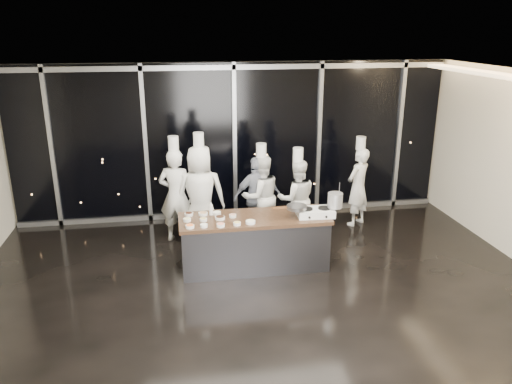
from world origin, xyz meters
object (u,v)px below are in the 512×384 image
(frying_pan, at_px, (296,207))
(chef_right, at_px, (297,198))
(chef_side, at_px, (358,186))
(stove, at_px, (315,212))
(chef_far_left, at_px, (176,195))
(demo_counter, at_px, (254,242))
(chef_left, at_px, (201,194))
(chef_center, at_px, (261,196))
(guest, at_px, (257,197))
(stock_pot, at_px, (335,200))

(frying_pan, distance_m, chef_right, 1.31)
(chef_side, bearing_deg, stove, 15.74)
(chef_far_left, bearing_deg, demo_counter, 151.06)
(chef_side, bearing_deg, chef_left, -28.96)
(chef_left, xyz_separation_m, chef_center, (1.15, 0.09, -0.13))
(demo_counter, xyz_separation_m, stove, (1.00, -0.12, 0.51))
(chef_left, distance_m, chef_right, 1.81)
(frying_pan, distance_m, guest, 1.50)
(chef_far_left, height_order, chef_center, chef_far_left)
(stove, height_order, frying_pan, frying_pan)
(stock_pot, bearing_deg, chef_right, 104.24)
(guest, bearing_deg, chef_left, -0.22)
(frying_pan, bearing_deg, stove, 1.60)
(chef_side, bearing_deg, guest, -28.42)
(stove, bearing_deg, demo_counter, 176.15)
(stove, xyz_separation_m, chef_right, (0.00, 1.24, -0.19))
(frying_pan, relative_size, chef_left, 0.28)
(stove, distance_m, chef_center, 1.57)
(guest, xyz_separation_m, chef_side, (2.09, 0.23, 0.04))
(frying_pan, relative_size, chef_far_left, 0.29)
(chef_right, bearing_deg, guest, -12.50)
(frying_pan, height_order, chef_side, chef_side)
(stock_pot, xyz_separation_m, chef_left, (-2.12, 1.36, -0.23))
(stock_pot, distance_m, chef_far_left, 2.97)
(chef_far_left, distance_m, chef_side, 3.62)
(chef_far_left, bearing_deg, guest, -162.98)
(chef_left, bearing_deg, chef_right, 178.83)
(chef_left, height_order, chef_side, chef_left)
(chef_right, relative_size, chef_side, 0.96)
(stove, distance_m, chef_right, 1.26)
(stock_pot, height_order, chef_center, chef_center)
(frying_pan, relative_size, chef_side, 0.32)
(chef_center, height_order, guest, chef_center)
(chef_left, distance_m, chef_center, 1.16)
(stove, relative_size, guest, 0.39)
(chef_center, relative_size, chef_side, 1.00)
(chef_far_left, distance_m, chef_center, 1.60)
(frying_pan, relative_size, stock_pot, 2.40)
(demo_counter, xyz_separation_m, guest, (0.27, 1.31, 0.33))
(frying_pan, bearing_deg, chef_side, 47.21)
(guest, bearing_deg, chef_side, -178.62)
(demo_counter, height_order, chef_left, chef_left)
(frying_pan, bearing_deg, chef_right, 78.15)
(demo_counter, bearing_deg, stock_pot, -6.11)
(demo_counter, distance_m, chef_right, 1.54)
(stock_pot, bearing_deg, chef_side, 58.25)
(demo_counter, bearing_deg, frying_pan, -9.26)
(stove, bearing_deg, chef_far_left, 150.15)
(chef_center, bearing_deg, chef_side, 172.17)
(chef_right, bearing_deg, chef_side, -161.78)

